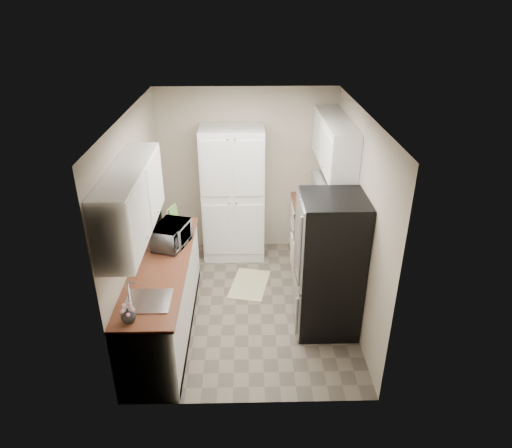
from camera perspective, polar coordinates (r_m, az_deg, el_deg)
name	(u,v)px	position (r m, az deg, el deg)	size (l,w,h in m)	color
ground	(248,305)	(6.07, -1.01, -10.03)	(3.20, 3.20, 0.00)	#665B4C
room_shell	(245,190)	(5.24, -1.35, 4.24)	(2.64, 3.24, 2.52)	#B5AB92
pantry_cabinet	(233,195)	(6.71, -2.87, 3.67)	(0.90, 0.55, 2.00)	white
base_cabinet_left	(164,298)	(5.55, -11.43, -9.03)	(0.60, 2.30, 0.88)	white
countertop_left	(160,265)	(5.29, -11.88, -4.99)	(0.63, 2.33, 0.04)	brown
base_cabinet_right	(313,232)	(6.91, 7.13, -0.95)	(0.60, 0.80, 0.88)	white
countertop_right	(315,204)	(6.71, 7.35, 2.53)	(0.63, 0.83, 0.04)	brown
electric_range	(320,257)	(6.20, 8.00, -4.11)	(0.71, 0.78, 1.13)	#B7B7BC
refrigerator	(329,265)	(5.33, 9.14, -5.13)	(0.70, 0.72, 1.70)	#B7B7BC
microwave	(171,235)	(5.55, -10.53, -1.36)	(0.50, 0.34, 0.28)	#A3A3A7
wine_bottle	(159,216)	(5.98, -12.07, 0.94)	(0.08, 0.08, 0.33)	black
flower_vase	(128,315)	(4.45, -15.69, -10.92)	(0.14, 0.14, 0.14)	silver
cutting_board	(174,216)	(6.03, -10.20, 0.99)	(0.02, 0.21, 0.27)	#58963A
toaster_oven	(321,194)	(6.76, 8.08, 3.76)	(0.26, 0.33, 0.19)	#A6A6AB
fruit_basket	(323,185)	(6.70, 8.36, 4.86)	(0.23, 0.23, 0.10)	#F93902
kitchen_mat	(250,284)	(6.44, -0.82, -7.53)	(0.47, 0.76, 0.01)	beige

